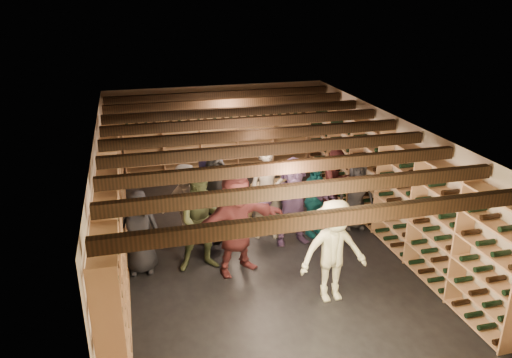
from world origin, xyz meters
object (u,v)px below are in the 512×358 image
Objects in this scene: person_0 at (139,232)px; person_10 at (214,188)px; person_2 at (203,221)px; person_4 at (314,199)px; person_5 at (237,223)px; person_12 at (356,194)px; crate_loose at (283,183)px; person_1 at (217,207)px; person_8 at (337,184)px; person_6 at (212,197)px; person_9 at (186,201)px; crate_stack_left at (264,198)px; person_3 at (334,252)px; crate_stack_right at (240,208)px; person_7 at (267,192)px; person_11 at (293,201)px.

person_10 is at bearing 45.96° from person_0.
person_4 is (2.32, 0.74, -0.16)m from person_2.
person_2 reaches higher than person_5.
person_4 is 1.03× the size of person_12.
crate_loose is 0.26× the size of person_1.
person_8 is (0.74, 0.60, 0.01)m from person_4.
person_6 is 1.23× the size of person_12.
person_9 is (-0.46, 0.30, -0.15)m from person_6.
person_4 is (0.69, -1.25, 0.43)m from crate_stack_left.
person_3 is 3.37m from person_9.
person_12 reaches higher than crate_stack_right.
person_8 is (1.67, 0.45, -0.17)m from person_7.
person_10 is 1.15× the size of person_12.
person_0 is at bearing 167.81° from person_4.
person_0 is (-2.72, -1.80, 0.42)m from crate_stack_left.
person_3 is at bearing -86.88° from crate_stack_left.
person_9 reaches higher than person_12.
person_10 is (-2.06, -1.75, 0.77)m from crate_loose.
person_11 is at bearing -30.37° from person_7.
person_1 reaches higher than person_10.
person_11 reaches higher than person_0.
person_2 is 1.31m from person_9.
person_4 is at bearing -163.17° from person_12.
person_12 is (1.45, 2.27, -0.11)m from person_3.
person_8 is at bearing 24.28° from person_2.
crate_stack_left is 2.11m from person_1.
person_4 is at bearing 18.40° from person_2.
person_4 is at bearing 22.05° from person_11.
person_9 is (0.95, 1.11, -0.00)m from person_0.
person_1 reaches higher than person_12.
person_11 is (0.18, -1.46, 0.53)m from crate_stack_left.
person_7 reaches higher than person_10.
person_3 is 1.77m from person_5.
person_11 is at bearing -156.77° from person_12.
person_0 is 0.80× the size of person_7.
person_0 is (-3.63, -3.18, 0.68)m from crate_loose.
person_0 is 4.41m from person_12.
person_4 is at bearing -162.32° from person_8.
person_3 is at bearing -69.28° from person_7.
person_7 reaches higher than person_6.
crate_loose is 0.33× the size of person_9.
person_6 reaches higher than person_3.
person_1 is at bearing -93.59° from person_10.
person_10 reaches higher than person_8.
crate_stack_right is at bearing -133.04° from crate_loose.
person_10 is at bearing 90.09° from person_1.
person_11 reaches higher than person_3.
person_4 is at bearing -26.47° from person_6.
person_2 is 0.59m from person_5.
person_1 is 1.12× the size of person_10.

